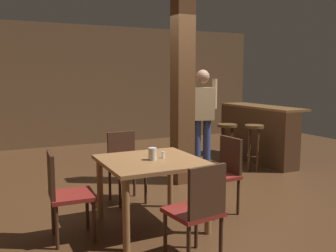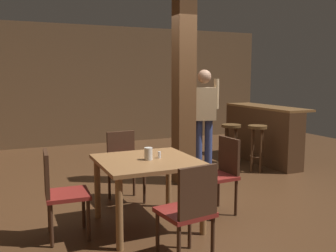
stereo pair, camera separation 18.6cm
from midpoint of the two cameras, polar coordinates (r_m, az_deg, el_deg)
name	(u,v)px [view 1 (the left image)]	position (r m, az deg, el deg)	size (l,w,h in m)	color
ground_plane	(202,193)	(5.32, 4.17, -10.17)	(10.80, 10.80, 0.00)	#422816
wall_back	(107,85)	(9.24, -9.84, 6.16)	(8.00, 0.10, 2.80)	brown
pillar	(183,91)	(5.63, 1.28, 5.34)	(0.28, 0.28, 2.80)	brown
dining_table	(151,169)	(4.05, -3.90, -6.63)	(1.03, 1.03, 0.74)	brown
chair_west	(64,191)	(3.89, -16.91, -9.46)	(0.44, 0.44, 0.89)	maroon
chair_north	(125,163)	(4.93, -7.67, -5.56)	(0.45, 0.45, 0.89)	maroon
chair_east	(223,171)	(4.52, 7.17, -6.76)	(0.45, 0.45, 0.89)	maroon
chair_south	(198,208)	(3.28, 2.99, -12.38)	(0.47, 0.47, 0.89)	maroon
napkin_cup	(152,154)	(3.98, -3.73, -4.26)	(0.09, 0.09, 0.13)	beige
salt_shaker	(163,155)	(4.07, -2.08, -4.43)	(0.03, 0.03, 0.07)	silver
standing_person	(202,116)	(5.80, 4.32, 1.46)	(0.47, 0.28, 1.72)	tan
bar_counter	(257,133)	(7.32, 12.71, -1.06)	(0.56, 1.89, 1.06)	brown
bar_stool_near	(254,138)	(6.50, 12.17, -1.73)	(0.32, 0.32, 0.80)	#4C3319
bar_stool_mid	(227,134)	(7.04, 8.26, -1.16)	(0.36, 0.36, 0.73)	#4C3319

